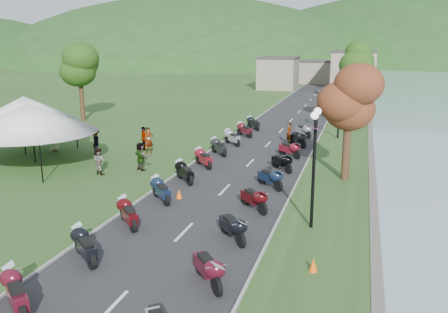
% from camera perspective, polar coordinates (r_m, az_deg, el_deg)
% --- Properties ---
extents(road, '(7.00, 120.00, 0.02)m').
position_cam_1_polar(road, '(42.39, 6.89, 3.10)').
color(road, '#2A2A2D').
rests_on(road, ground).
extents(hills_backdrop, '(360.00, 120.00, 76.00)m').
position_cam_1_polar(hills_backdrop, '(201.40, 14.65, 11.02)').
color(hills_backdrop, '#285621').
rests_on(hills_backdrop, ground).
extents(far_building, '(18.00, 16.00, 5.00)m').
position_cam_1_polar(far_building, '(86.73, 10.65, 9.98)').
color(far_building, gray).
rests_on(far_building, ground).
extents(moto_row_left, '(2.60, 43.43, 1.10)m').
position_cam_1_polar(moto_row_left, '(23.64, -7.74, -4.07)').
color(moto_row_left, '#331411').
rests_on(moto_row_left, ground).
extents(moto_row_right, '(2.60, 38.78, 1.10)m').
position_cam_1_polar(moto_row_right, '(22.25, 3.74, -5.10)').
color(moto_row_right, '#331411').
rests_on(moto_row_right, ground).
extents(vendor_tent_main, '(5.53, 5.53, 4.00)m').
position_cam_1_polar(vendor_tent_main, '(31.85, -22.26, 2.33)').
color(vendor_tent_main, white).
rests_on(vendor_tent_main, ground).
extents(vendor_tent_side, '(4.84, 4.84, 4.00)m').
position_cam_1_polar(vendor_tent_side, '(36.26, -22.72, 3.55)').
color(vendor_tent_side, white).
rests_on(vendor_tent_side, ground).
extents(tree_lakeside, '(2.67, 2.67, 7.41)m').
position_cam_1_polar(tree_lakeside, '(27.26, 14.74, 4.79)').
color(tree_lakeside, '#2E5717').
rests_on(tree_lakeside, ground).
extents(pedestrian_a, '(0.82, 0.85, 1.88)m').
position_cam_1_polar(pedestrian_a, '(33.92, -9.00, 0.37)').
color(pedestrian_a, slate).
rests_on(pedestrian_a, ground).
extents(pedestrian_b, '(0.87, 0.68, 1.58)m').
position_cam_1_polar(pedestrian_b, '(29.24, -14.68, -2.06)').
color(pedestrian_b, slate).
rests_on(pedestrian_b, ground).
extents(pedestrian_c, '(0.90, 1.31, 1.87)m').
position_cam_1_polar(pedestrian_c, '(34.38, -15.15, 0.23)').
color(pedestrian_c, slate).
rests_on(pedestrian_c, ground).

